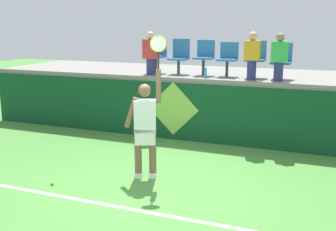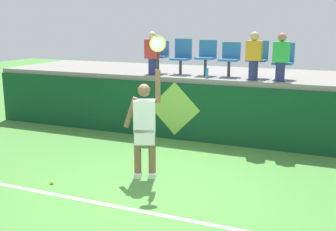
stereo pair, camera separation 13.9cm
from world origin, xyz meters
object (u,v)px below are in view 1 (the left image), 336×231
at_px(stadium_chair_1, 180,55).
at_px(spectator_1, 252,55).
at_px(stadium_chair_0, 157,54).
at_px(stadium_chair_3, 228,57).
at_px(stadium_chair_4, 256,57).
at_px(tennis_ball, 52,183).
at_px(stadium_chair_5, 281,59).
at_px(stadium_chair_2, 204,55).
at_px(tennis_player, 145,126).
at_px(spectator_2, 279,56).
at_px(spectator_0, 150,52).
at_px(water_bottle, 205,73).

relative_size(stadium_chair_1, spectator_1, 0.82).
bearing_deg(stadium_chair_0, spectator_1, -10.14).
distance_m(stadium_chair_3, stadium_chair_4, 0.65).
bearing_deg(tennis_ball, stadium_chair_5, 52.93).
relative_size(stadium_chair_0, stadium_chair_5, 1.00).
relative_size(tennis_ball, stadium_chair_4, 0.08).
bearing_deg(stadium_chair_2, stadium_chair_0, -179.82).
bearing_deg(spectator_1, stadium_chair_5, 37.89).
relative_size(stadium_chair_0, spectator_1, 0.77).
relative_size(tennis_player, stadium_chair_0, 3.09).
bearing_deg(tennis_player, stadium_chair_4, 68.43).
xyz_separation_m(stadium_chair_1, stadium_chair_3, (1.22, -0.01, -0.01)).
xyz_separation_m(spectator_1, spectator_2, (0.58, 0.04, -0.02)).
xyz_separation_m(tennis_ball, stadium_chair_4, (2.62, 4.23, 1.92)).
bearing_deg(stadium_chair_5, stadium_chair_1, 179.90).
xyz_separation_m(tennis_player, stadium_chair_4, (1.30, 3.28, 1.00)).
bearing_deg(spectator_1, spectator_0, 178.86).
bearing_deg(stadium_chair_3, stadium_chair_5, 0.23).
relative_size(stadium_chair_4, stadium_chair_5, 1.05).
distance_m(tennis_player, stadium_chair_0, 3.62).
distance_m(stadium_chair_4, spectator_0, 2.52).
height_order(stadium_chair_2, stadium_chair_5, stadium_chair_2).
height_order(water_bottle, stadium_chair_5, stadium_chair_5).
bearing_deg(stadium_chair_3, tennis_player, -101.12).
relative_size(water_bottle, stadium_chair_4, 0.28).
xyz_separation_m(stadium_chair_0, stadium_chair_1, (0.61, 0.01, -0.00)).
height_order(stadium_chair_1, spectator_2, spectator_2).
relative_size(water_bottle, stadium_chair_5, 0.29).
xyz_separation_m(tennis_ball, stadium_chair_2, (1.39, 4.23, 1.92)).
bearing_deg(stadium_chair_4, water_bottle, -154.28).
xyz_separation_m(water_bottle, stadium_chair_2, (-0.19, 0.50, 0.36)).
bearing_deg(stadium_chair_4, stadium_chair_1, 179.81).
bearing_deg(spectator_0, stadium_chair_0, 90.00).
bearing_deg(stadium_chair_5, stadium_chair_3, -179.77).
height_order(spectator_0, spectator_2, spectator_0).
xyz_separation_m(water_bottle, stadium_chair_0, (-1.44, 0.50, 0.35)).
height_order(stadium_chair_5, spectator_0, spectator_0).
xyz_separation_m(stadium_chair_2, stadium_chair_5, (1.81, 0.00, -0.04)).
bearing_deg(spectator_0, tennis_ball, -91.95).
distance_m(stadium_chair_1, spectator_0, 0.74).
bearing_deg(stadium_chair_0, stadium_chair_1, 1.06).
height_order(water_bottle, stadium_chair_4, stadium_chair_4).
bearing_deg(stadium_chair_0, water_bottle, -19.14).
distance_m(tennis_ball, stadium_chair_3, 5.04).
distance_m(stadium_chair_3, spectator_2, 1.30).
bearing_deg(tennis_player, water_bottle, 84.91).
height_order(stadium_chair_2, spectator_1, spectator_1).
relative_size(tennis_ball, spectator_0, 0.06).
relative_size(stadium_chair_4, spectator_1, 0.80).
bearing_deg(water_bottle, stadium_chair_2, 110.21).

